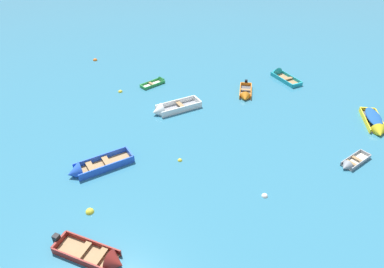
{
  "coord_description": "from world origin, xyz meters",
  "views": [
    {
      "loc": [
        1.12,
        -1.42,
        14.56
      ],
      "look_at": [
        0.0,
        19.49,
        0.15
      ],
      "focal_mm": 31.96,
      "sensor_mm": 36.0,
      "label": 1
    }
  ],
  "objects_px": {
    "rowboat_white_near_right": "(168,109)",
    "mooring_buoy_between_boats_right": "(180,161)",
    "rowboat_blue_cluster_outer": "(89,169)",
    "rowboat_green_foreground_center": "(159,82)",
    "rowboat_grey_back_row_center": "(350,164)",
    "rowboat_yellow_outer_right": "(375,123)",
    "mooring_buoy_trailing": "(95,60)",
    "mooring_buoy_central": "(265,196)",
    "rowboat_orange_near_left": "(245,95)",
    "rowboat_turquoise_center": "(280,75)",
    "mooring_buoy_outer_edge": "(120,92)",
    "mooring_buoy_between_boats_left": "(90,212)",
    "rowboat_maroon_midfield_right": "(101,258)"
  },
  "relations": [
    {
      "from": "rowboat_yellow_outer_right",
      "to": "mooring_buoy_between_boats_left",
      "type": "distance_m",
      "value": 21.79
    },
    {
      "from": "rowboat_orange_near_left",
      "to": "mooring_buoy_between_boats_right",
      "type": "bearing_deg",
      "value": -118.36
    },
    {
      "from": "rowboat_orange_near_left",
      "to": "rowboat_yellow_outer_right",
      "type": "bearing_deg",
      "value": -24.81
    },
    {
      "from": "rowboat_orange_near_left",
      "to": "mooring_buoy_between_boats_left",
      "type": "height_order",
      "value": "rowboat_orange_near_left"
    },
    {
      "from": "rowboat_blue_cluster_outer",
      "to": "mooring_buoy_outer_edge",
      "type": "distance_m",
      "value": 11.09
    },
    {
      "from": "rowboat_turquoise_center",
      "to": "mooring_buoy_outer_edge",
      "type": "relative_size",
      "value": 9.81
    },
    {
      "from": "mooring_buoy_between_boats_left",
      "to": "mooring_buoy_between_boats_right",
      "type": "distance_m",
      "value": 6.77
    },
    {
      "from": "rowboat_maroon_midfield_right",
      "to": "rowboat_blue_cluster_outer",
      "type": "height_order",
      "value": "rowboat_blue_cluster_outer"
    },
    {
      "from": "rowboat_orange_near_left",
      "to": "rowboat_white_near_right",
      "type": "bearing_deg",
      "value": -155.02
    },
    {
      "from": "rowboat_blue_cluster_outer",
      "to": "rowboat_grey_back_row_center",
      "type": "bearing_deg",
      "value": 4.96
    },
    {
      "from": "rowboat_grey_back_row_center",
      "to": "mooring_buoy_between_boats_right",
      "type": "height_order",
      "value": "rowboat_grey_back_row_center"
    },
    {
      "from": "mooring_buoy_trailing",
      "to": "mooring_buoy_between_boats_right",
      "type": "bearing_deg",
      "value": -57.57
    },
    {
      "from": "rowboat_grey_back_row_center",
      "to": "mooring_buoy_between_boats_right",
      "type": "relative_size",
      "value": 8.33
    },
    {
      "from": "rowboat_yellow_outer_right",
      "to": "rowboat_blue_cluster_outer",
      "type": "height_order",
      "value": "rowboat_blue_cluster_outer"
    },
    {
      "from": "rowboat_green_foreground_center",
      "to": "rowboat_yellow_outer_right",
      "type": "relative_size",
      "value": 0.61
    },
    {
      "from": "rowboat_yellow_outer_right",
      "to": "rowboat_blue_cluster_outer",
      "type": "xyz_separation_m",
      "value": [
        -20.53,
        -6.4,
        -0.07
      ]
    },
    {
      "from": "rowboat_turquoise_center",
      "to": "rowboat_orange_near_left",
      "type": "relative_size",
      "value": 1.14
    },
    {
      "from": "rowboat_blue_cluster_outer",
      "to": "rowboat_white_near_right",
      "type": "bearing_deg",
      "value": 61.31
    },
    {
      "from": "rowboat_grey_back_row_center",
      "to": "rowboat_turquoise_center",
      "type": "height_order",
      "value": "rowboat_turquoise_center"
    },
    {
      "from": "mooring_buoy_central",
      "to": "mooring_buoy_between_boats_right",
      "type": "bearing_deg",
      "value": 149.89
    },
    {
      "from": "rowboat_turquoise_center",
      "to": "mooring_buoy_outer_edge",
      "type": "xyz_separation_m",
      "value": [
        -15.09,
        -4.16,
        -0.17
      ]
    },
    {
      "from": "mooring_buoy_trailing",
      "to": "rowboat_orange_near_left",
      "type": "bearing_deg",
      "value": -25.17
    },
    {
      "from": "rowboat_green_foreground_center",
      "to": "mooring_buoy_outer_edge",
      "type": "bearing_deg",
      "value": -147.28
    },
    {
      "from": "rowboat_maroon_midfield_right",
      "to": "mooring_buoy_between_boats_right",
      "type": "relative_size",
      "value": 13.17
    },
    {
      "from": "rowboat_green_foreground_center",
      "to": "mooring_buoy_between_boats_right",
      "type": "xyz_separation_m",
      "value": [
        3.02,
        -11.75,
        -0.12
      ]
    },
    {
      "from": "rowboat_turquoise_center",
      "to": "mooring_buoy_central",
      "type": "bearing_deg",
      "value": -101.7
    },
    {
      "from": "rowboat_yellow_outer_right",
      "to": "mooring_buoy_central",
      "type": "bearing_deg",
      "value": -139.48
    },
    {
      "from": "rowboat_yellow_outer_right",
      "to": "mooring_buoy_trailing",
      "type": "distance_m",
      "value": 28.1
    },
    {
      "from": "rowboat_turquoise_center",
      "to": "rowboat_orange_near_left",
      "type": "xyz_separation_m",
      "value": [
        -3.72,
        -4.38,
        0.0
      ]
    },
    {
      "from": "rowboat_grey_back_row_center",
      "to": "mooring_buoy_central",
      "type": "bearing_deg",
      "value": -152.25
    },
    {
      "from": "rowboat_grey_back_row_center",
      "to": "mooring_buoy_outer_edge",
      "type": "height_order",
      "value": "rowboat_grey_back_row_center"
    },
    {
      "from": "rowboat_white_near_right",
      "to": "rowboat_turquoise_center",
      "type": "height_order",
      "value": "rowboat_white_near_right"
    },
    {
      "from": "rowboat_grey_back_row_center",
      "to": "rowboat_yellow_outer_right",
      "type": "distance_m",
      "value": 6.0
    },
    {
      "from": "rowboat_white_near_right",
      "to": "mooring_buoy_between_boats_left",
      "type": "height_order",
      "value": "rowboat_white_near_right"
    },
    {
      "from": "rowboat_turquoise_center",
      "to": "rowboat_yellow_outer_right",
      "type": "bearing_deg",
      "value": -56.14
    },
    {
      "from": "rowboat_orange_near_left",
      "to": "rowboat_yellow_outer_right",
      "type": "relative_size",
      "value": 0.82
    },
    {
      "from": "mooring_buoy_outer_edge",
      "to": "rowboat_turquoise_center",
      "type": "bearing_deg",
      "value": 15.41
    },
    {
      "from": "rowboat_white_near_right",
      "to": "mooring_buoy_trailing",
      "type": "distance_m",
      "value": 13.96
    },
    {
      "from": "rowboat_white_near_right",
      "to": "mooring_buoy_between_boats_right",
      "type": "distance_m",
      "value": 6.53
    },
    {
      "from": "rowboat_yellow_outer_right",
      "to": "mooring_buoy_outer_edge",
      "type": "relative_size",
      "value": 10.42
    },
    {
      "from": "rowboat_white_near_right",
      "to": "mooring_buoy_between_boats_right",
      "type": "relative_size",
      "value": 14.0
    },
    {
      "from": "rowboat_blue_cluster_outer",
      "to": "mooring_buoy_outer_edge",
      "type": "bearing_deg",
      "value": 92.53
    },
    {
      "from": "rowboat_blue_cluster_outer",
      "to": "rowboat_green_foreground_center",
      "type": "bearing_deg",
      "value": 78.12
    },
    {
      "from": "rowboat_yellow_outer_right",
      "to": "rowboat_blue_cluster_outer",
      "type": "bearing_deg",
      "value": -162.7
    },
    {
      "from": "rowboat_maroon_midfield_right",
      "to": "mooring_buoy_outer_edge",
      "type": "height_order",
      "value": "rowboat_maroon_midfield_right"
    },
    {
      "from": "rowboat_turquoise_center",
      "to": "rowboat_yellow_outer_right",
      "type": "height_order",
      "value": "rowboat_turquoise_center"
    },
    {
      "from": "rowboat_grey_back_row_center",
      "to": "mooring_buoy_trailing",
      "type": "bearing_deg",
      "value": 142.65
    },
    {
      "from": "rowboat_maroon_midfield_right",
      "to": "mooring_buoy_between_boats_right",
      "type": "distance_m",
      "value": 8.53
    },
    {
      "from": "rowboat_grey_back_row_center",
      "to": "rowboat_maroon_midfield_right",
      "type": "height_order",
      "value": "rowboat_maroon_midfield_right"
    },
    {
      "from": "mooring_buoy_between_boats_left",
      "to": "rowboat_turquoise_center",
      "type": "bearing_deg",
      "value": 54.13
    }
  ]
}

